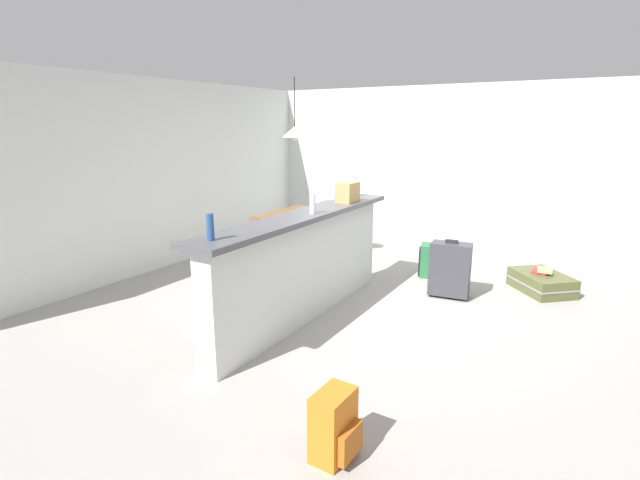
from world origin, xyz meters
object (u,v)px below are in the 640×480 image
object	(u,v)px
dining_chair_near_partition	(328,234)
suitcase_flat_olive	(541,282)
suitcase_upright_charcoal	(450,269)
backpack_green	(428,261)
bottle_blue	(210,227)
backpack_orange	(334,426)
bottle_white	(353,185)
grocery_bag	(348,192)
dining_table	(299,220)
bottle_clear	(313,203)
book_stack	(542,271)
pendant_lamp	(295,132)

from	to	relation	value
dining_chair_near_partition	suitcase_flat_olive	distance (m)	2.65
suitcase_upright_charcoal	dining_chair_near_partition	bearing A→B (deg)	86.54
backpack_green	bottle_blue	bearing A→B (deg)	168.56
bottle_blue	backpack_green	world-z (taller)	bottle_blue
backpack_orange	backpack_green	bearing A→B (deg)	9.88
bottle_white	dining_chair_near_partition	size ratio (longest dim) A/B	0.29
grocery_bag	dining_table	world-z (taller)	grocery_bag
suitcase_flat_olive	grocery_bag	bearing A→B (deg)	122.97
bottle_clear	backpack_green	world-z (taller)	bottle_clear
grocery_bag	suitcase_upright_charcoal	distance (m)	1.45
bottle_clear	bottle_white	xyz separation A→B (m)	(1.19, 0.17, 0.03)
dining_chair_near_partition	backpack_green	bearing A→B (deg)	-66.70
grocery_bag	bottle_blue	bearing A→B (deg)	178.46
bottle_clear	grocery_bag	world-z (taller)	grocery_bag
bottle_blue	backpack_green	xyz separation A→B (m)	(3.22, -0.65, -0.98)
grocery_bag	book_stack	distance (m)	2.49
dining_table	book_stack	world-z (taller)	dining_table
pendant_lamp	suitcase_upright_charcoal	distance (m)	2.61
dining_chair_near_partition	backpack_orange	bearing A→B (deg)	-149.38
bottle_clear	dining_table	size ratio (longest dim) A/B	0.18
suitcase_flat_olive	book_stack	xyz separation A→B (m)	(0.02, 0.01, 0.14)
backpack_orange	pendant_lamp	bearing A→B (deg)	36.97
dining_table	pendant_lamp	bearing A→B (deg)	-176.82
bottle_white	suitcase_flat_olive	size ratio (longest dim) A/B	0.32
bottle_clear	book_stack	distance (m)	2.95
pendant_lamp	dining_chair_near_partition	bearing A→B (deg)	-88.40
bottle_white	suitcase_upright_charcoal	size ratio (longest dim) A/B	0.41
backpack_green	suitcase_upright_charcoal	world-z (taller)	suitcase_upright_charcoal
bottle_blue	backpack_green	distance (m)	3.43
bottle_white	backpack_orange	distance (m)	3.34
bottle_clear	backpack_orange	bearing A→B (deg)	-144.81
bottle_blue	book_stack	size ratio (longest dim) A/B	0.84
grocery_bag	backpack_green	world-z (taller)	grocery_bag
bottle_blue	pendant_lamp	world-z (taller)	pendant_lamp
pendant_lamp	suitcase_flat_olive	distance (m)	3.54
dining_chair_near_partition	suitcase_upright_charcoal	bearing A→B (deg)	-93.46
backpack_orange	bottle_blue	bearing A→B (deg)	72.90
bottle_clear	bottle_white	world-z (taller)	bottle_white
dining_chair_near_partition	suitcase_upright_charcoal	distance (m)	1.67
dining_table	dining_chair_near_partition	size ratio (longest dim) A/B	1.18
pendant_lamp	suitcase_upright_charcoal	size ratio (longest dim) A/B	1.18
book_stack	grocery_bag	bearing A→B (deg)	123.42
dining_chair_near_partition	backpack_green	world-z (taller)	dining_chair_near_partition
bottle_white	dining_table	size ratio (longest dim) A/B	0.25
dining_chair_near_partition	backpack_green	xyz separation A→B (m)	(0.52, -1.20, -0.31)
bottle_white	backpack_green	distance (m)	1.45
grocery_bag	suitcase_flat_olive	world-z (taller)	grocery_bag
bottle_clear	pendant_lamp	bearing A→B (deg)	39.01
suitcase_flat_olive	pendant_lamp	bearing A→B (deg)	102.03
bottle_clear	suitcase_flat_olive	distance (m)	2.98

